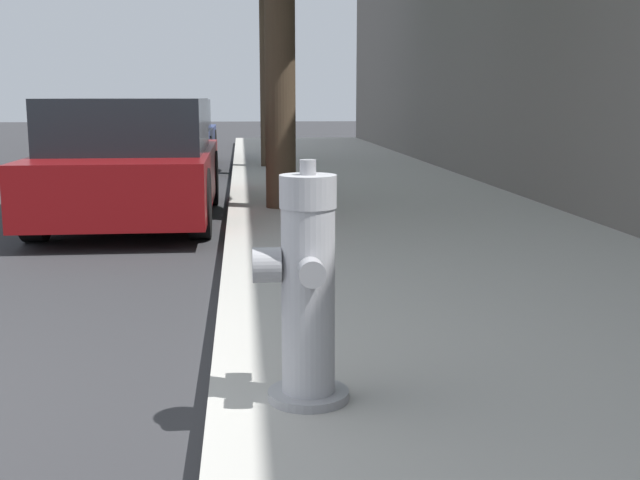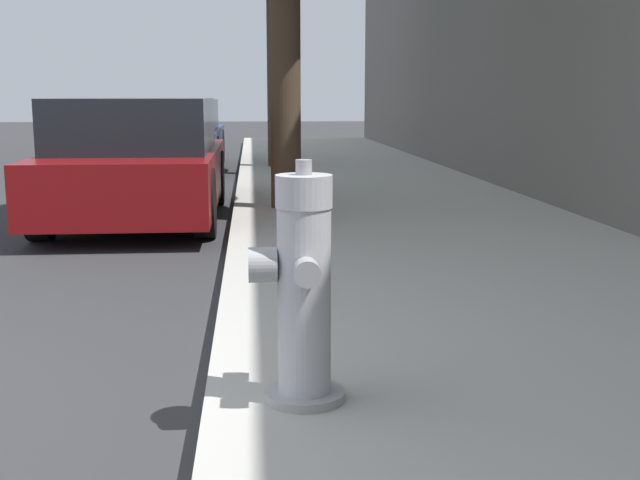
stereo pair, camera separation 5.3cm
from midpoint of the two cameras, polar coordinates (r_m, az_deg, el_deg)
sidewalk_slab at (r=3.69m, az=20.01°, el=-10.19°), size 3.46×40.00×0.15m
fire_hydrant at (r=3.07m, az=-1.47°, el=-3.64°), size 0.37×0.39×0.94m
parked_car_near at (r=8.78m, az=-13.32°, el=5.41°), size 1.70×3.90×1.30m
parked_car_mid at (r=15.00m, az=-11.00°, el=7.32°), size 1.73×4.30×1.26m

